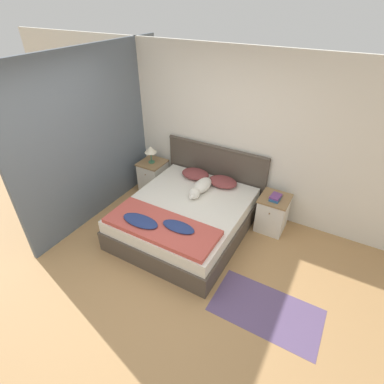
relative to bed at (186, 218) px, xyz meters
name	(u,v)px	position (x,y,z in m)	size (l,w,h in m)	color
ground_plane	(150,279)	(0.08, -1.06, -0.25)	(16.00, 16.00, 0.00)	tan
wall_back	(224,132)	(0.08, 1.07, 1.02)	(9.00, 0.06, 2.55)	silver
wall_side_left	(99,135)	(-1.54, -0.01, 1.02)	(0.06, 3.10, 2.55)	slate
bed	(186,218)	(0.00, 0.00, 0.00)	(1.72, 1.96, 0.51)	#4C4238
headboard	(215,173)	(0.00, 1.00, 0.29)	(1.80, 0.06, 1.05)	#4C4238
nightstand_left	(153,176)	(-1.13, 0.72, 0.04)	(0.43, 0.46, 0.58)	silver
nightstand_right	(272,213)	(1.13, 0.72, 0.04)	(0.43, 0.46, 0.58)	silver
pillow_left	(195,174)	(-0.25, 0.75, 0.32)	(0.48, 0.35, 0.12)	brown
pillow_right	(223,182)	(0.25, 0.75, 0.32)	(0.48, 0.35, 0.12)	brown
quilt	(160,226)	(-0.01, -0.63, 0.30)	(1.54, 0.61, 0.11)	#BC4C42
dog	(201,187)	(0.04, 0.40, 0.34)	(0.22, 0.66, 0.18)	silver
book_stack	(276,197)	(1.13, 0.69, 0.35)	(0.15, 0.23, 0.06)	#285689
table_lamp	(151,150)	(-1.13, 0.71, 0.57)	(0.22, 0.22, 0.31)	#336B4C
rug	(266,310)	(1.55, -0.76, -0.25)	(1.26, 0.70, 0.00)	#604C75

